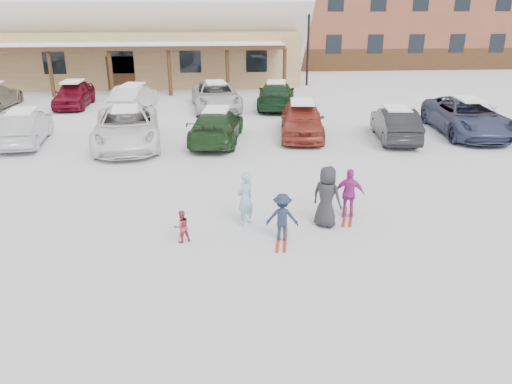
{
  "coord_description": "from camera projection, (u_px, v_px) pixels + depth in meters",
  "views": [
    {
      "loc": [
        -0.61,
        -11.11,
        5.72
      ],
      "look_at": [
        0.3,
        1.0,
        1.0
      ],
      "focal_mm": 35.0,
      "sensor_mm": 36.0,
      "label": 1
    }
  ],
  "objects": [
    {
      "name": "parked_car_10",
      "position": [
        216.0,
        96.0,
        27.38
      ],
      "size": [
        2.94,
        5.51,
        1.47
      ],
      "primitive_type": "imported",
      "rotation": [
        0.0,
        0.0,
        0.1
      ],
      "color": "silver",
      "rests_on": "ground"
    },
    {
      "name": "skis_child_navy",
      "position": [
        282.0,
        239.0,
        12.65
      ],
      "size": [
        0.44,
        1.41,
        0.03
      ],
      "primitive_type": "cube",
      "rotation": [
        0.0,
        0.0,
        2.97
      ],
      "color": "#B32E19",
      "rests_on": "ground"
    },
    {
      "name": "parked_car_3",
      "position": [
        217.0,
        126.0,
        21.09
      ],
      "size": [
        2.6,
        5.02,
        1.39
      ],
      "primitive_type": "imported",
      "rotation": [
        0.0,
        0.0,
        3.0
      ],
      "color": "#1E3B1C",
      "rests_on": "ground"
    },
    {
      "name": "parked_car_4",
      "position": [
        302.0,
        119.0,
        21.83
      ],
      "size": [
        2.38,
        4.75,
        1.55
      ],
      "primitive_type": "imported",
      "rotation": [
        0.0,
        0.0,
        -0.12
      ],
      "color": "maroon",
      "rests_on": "ground"
    },
    {
      "name": "parked_car_2",
      "position": [
        127.0,
        127.0,
        20.5
      ],
      "size": [
        3.29,
        5.9,
        1.56
      ],
      "primitive_type": "imported",
      "rotation": [
        0.0,
        0.0,
        0.13
      ],
      "color": "white",
      "rests_on": "ground"
    },
    {
      "name": "adult_skier",
      "position": [
        245.0,
        199.0,
        13.26
      ],
      "size": [
        0.65,
        0.63,
        1.5
      ],
      "primitive_type": "imported",
      "rotation": [
        0.0,
        0.0,
        3.85
      ],
      "color": "#86AFC0",
      "rests_on": "ground"
    },
    {
      "name": "bystander_dark",
      "position": [
        327.0,
        197.0,
        13.16
      ],
      "size": [
        0.97,
        0.93,
        1.67
      ],
      "primitive_type": "imported",
      "rotation": [
        0.0,
        0.0,
        2.47
      ],
      "color": "#28282B",
      "rests_on": "ground"
    },
    {
      "name": "parked_car_5",
      "position": [
        395.0,
        124.0,
        21.38
      ],
      "size": [
        1.99,
        4.35,
        1.38
      ],
      "primitive_type": "imported",
      "rotation": [
        0.0,
        0.0,
        3.01
      ],
      "color": "black",
      "rests_on": "ground"
    },
    {
      "name": "parked_car_8",
      "position": [
        74.0,
        94.0,
        27.95
      ],
      "size": [
        1.68,
        4.17,
        1.42
      ],
      "primitive_type": "imported",
      "rotation": [
        0.0,
        0.0,
        -0.0
      ],
      "color": "maroon",
      "rests_on": "ground"
    },
    {
      "name": "ground",
      "position": [
        247.0,
        244.0,
        12.44
      ],
      "size": [
        160.0,
        160.0,
        0.0
      ],
      "primitive_type": "plane",
      "color": "white",
      "rests_on": "ground"
    },
    {
      "name": "toddler_red",
      "position": [
        182.0,
        226.0,
        12.42
      ],
      "size": [
        0.51,
        0.47,
        0.84
      ],
      "primitive_type": "imported",
      "rotation": [
        0.0,
        0.0,
        3.61
      ],
      "color": "#A83447",
      "rests_on": "ground"
    },
    {
      "name": "parked_car_9",
      "position": [
        133.0,
        98.0,
        27.05
      ],
      "size": [
        2.17,
        4.42,
        1.39
      ],
      "primitive_type": "imported",
      "rotation": [
        0.0,
        0.0,
        2.97
      ],
      "color": "silver",
      "rests_on": "ground"
    },
    {
      "name": "lamp_post",
      "position": [
        308.0,
        37.0,
        33.98
      ],
      "size": [
        0.5,
        0.25,
        5.7
      ],
      "color": "black",
      "rests_on": "ground"
    },
    {
      "name": "child_navy",
      "position": [
        282.0,
        217.0,
        12.43
      ],
      "size": [
        0.88,
        0.6,
        1.25
      ],
      "primitive_type": "imported",
      "rotation": [
        0.0,
        0.0,
        2.97
      ],
      "color": "#1B283D",
      "rests_on": "ground"
    },
    {
      "name": "parked_car_11",
      "position": [
        276.0,
        95.0,
        27.68
      ],
      "size": [
        2.66,
        5.14,
        1.43
      ],
      "primitive_type": "imported",
      "rotation": [
        0.0,
        0.0,
        3.0
      ],
      "color": "#15341B",
      "rests_on": "ground"
    },
    {
      "name": "parked_car_6",
      "position": [
        467.0,
        117.0,
        22.3
      ],
      "size": [
        2.96,
        5.8,
        1.57
      ],
      "primitive_type": "imported",
      "rotation": [
        0.0,
        0.0,
        -0.06
      ],
      "color": "#373E61",
      "rests_on": "ground"
    },
    {
      "name": "skis_child_magenta",
      "position": [
        348.0,
        217.0,
        13.98
      ],
      "size": [
        0.61,
        1.4,
        0.03
      ],
      "primitive_type": "cube",
      "rotation": [
        0.0,
        0.0,
        2.84
      ],
      "color": "#B32E19",
      "rests_on": "ground"
    },
    {
      "name": "child_magenta",
      "position": [
        349.0,
        194.0,
        13.73
      ],
      "size": [
        0.89,
        0.57,
        1.41
      ],
      "primitive_type": "imported",
      "rotation": [
        0.0,
        0.0,
        2.84
      ],
      "color": "#AE2A8C",
      "rests_on": "ground"
    },
    {
      "name": "day_lodge",
      "position": [
        101.0,
        24.0,
        36.36
      ],
      "size": [
        29.12,
        12.5,
        10.38
      ],
      "color": "tan",
      "rests_on": "ground"
    },
    {
      "name": "conifer_3",
      "position": [
        279.0,
        5.0,
        51.9
      ],
      "size": [
        3.96,
        3.96,
        9.18
      ],
      "color": "black",
      "rests_on": "ground"
    },
    {
      "name": "parked_car_1",
      "position": [
        25.0,
        128.0,
        20.75
      ],
      "size": [
        1.95,
        4.39,
        1.4
      ],
      "primitive_type": "imported",
      "rotation": [
        0.0,
        0.0,
        3.25
      ],
      "color": "#9E9EA3",
      "rests_on": "ground"
    }
  ]
}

